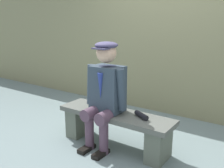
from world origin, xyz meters
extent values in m
plane|color=slate|center=(0.00, 0.00, 0.00)|extent=(30.00, 30.00, 0.00)
cube|color=#545851|center=(0.00, 0.00, 0.41)|extent=(1.47, 0.41, 0.06)
cube|color=#586052|center=(-0.59, 0.00, 0.19)|extent=(0.19, 0.35, 0.38)
cube|color=#586052|center=(0.59, 0.00, 0.19)|extent=(0.19, 0.35, 0.38)
cube|color=#32404D|center=(0.11, 0.00, 0.73)|extent=(0.38, 0.27, 0.56)
cylinder|color=#1E2338|center=(0.11, 0.00, 0.97)|extent=(0.21, 0.21, 0.06)
cone|color=navy|center=(0.11, 0.14, 0.79)|extent=(0.07, 0.07, 0.31)
sphere|color=#DBAD8C|center=(0.11, 0.02, 1.16)|extent=(0.24, 0.24, 0.24)
ellipsoid|color=#444060|center=(0.11, 0.02, 1.25)|extent=(0.27, 0.27, 0.08)
cube|color=#444060|center=(0.11, 0.13, 1.22)|extent=(0.19, 0.11, 0.02)
cylinder|color=#523B4C|center=(0.00, 0.12, 0.45)|extent=(0.15, 0.40, 0.15)
cylinder|color=#523B4C|center=(0.00, 0.23, 0.22)|extent=(0.11, 0.11, 0.45)
cube|color=black|center=(0.00, 0.29, 0.03)|extent=(0.10, 0.24, 0.05)
cylinder|color=#32404D|center=(-0.11, 0.04, 0.76)|extent=(0.11, 0.16, 0.50)
cylinder|color=#523B4C|center=(0.21, 0.12, 0.45)|extent=(0.15, 0.40, 0.15)
cylinder|color=#523B4C|center=(0.21, 0.23, 0.22)|extent=(0.11, 0.11, 0.45)
cube|color=black|center=(0.21, 0.29, 0.03)|extent=(0.10, 0.24, 0.05)
cylinder|color=#32404D|center=(0.33, 0.04, 0.76)|extent=(0.10, 0.13, 0.50)
cylinder|color=black|center=(-0.34, -0.03, 0.47)|extent=(0.22, 0.16, 0.06)
cube|color=#7E7D59|center=(0.00, -1.57, 1.07)|extent=(12.00, 0.24, 2.14)
camera|label=1|loc=(-1.62, 2.39, 1.53)|focal=40.51mm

